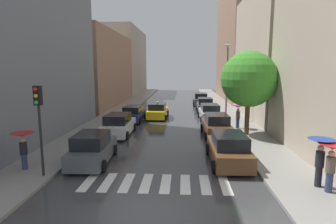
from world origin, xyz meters
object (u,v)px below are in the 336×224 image
object	(u,v)px
parked_car_left_third	(133,114)
parked_car_right_second	(216,126)
lamp_post_right	(227,77)
parked_car_right_fifth	(201,100)
parked_car_left_nearest	(92,149)
parked_car_right_nearest	(229,149)
parked_car_left_second	(118,125)
pedestrian_far_side	(331,157)
parked_car_right_third	(210,113)
pedestrian_near_tree	(23,142)
pedestrian_by_kerb	(321,151)
traffic_light_left_corner	(39,111)
parked_car_right_fourth	(205,105)
pedestrian_foreground	(238,112)
street_tree_right	(249,79)
taxi_midroad	(158,111)

from	to	relation	value
parked_car_left_third	parked_car_right_second	size ratio (longest dim) A/B	0.97
lamp_post_right	parked_car_right_fifth	bearing A→B (deg)	98.52
parked_car_left_nearest	parked_car_right_nearest	world-z (taller)	parked_car_left_nearest
parked_car_right_second	parked_car_left_second	bearing A→B (deg)	88.62
parked_car_left_second	parked_car_left_third	bearing A→B (deg)	-1.27
parked_car_left_second	pedestrian_far_side	distance (m)	15.04
parked_car_right_third	pedestrian_near_tree	distance (m)	18.48
pedestrian_by_kerb	traffic_light_left_corner	size ratio (longest dim) A/B	0.49
parked_car_right_nearest	parked_car_right_second	bearing A→B (deg)	-1.46
parked_car_right_fourth	parked_car_right_fifth	xyz separation A→B (m)	(-0.13, 6.43, 0.01)
pedestrian_foreground	parked_car_right_fifth	bearing A→B (deg)	83.63
parked_car_left_nearest	parked_car_right_third	distance (m)	15.56
parked_car_left_second	pedestrian_near_tree	bearing A→B (deg)	160.44
parked_car_left_third	pedestrian_foreground	xyz separation A→B (m)	(9.65, -3.39, 0.85)
parked_car_left_nearest	parked_car_left_second	bearing A→B (deg)	-1.41
parked_car_right_third	traffic_light_left_corner	bearing A→B (deg)	147.45
pedestrian_by_kerb	street_tree_right	size ratio (longest dim) A/B	0.33
taxi_midroad	traffic_light_left_corner	xyz separation A→B (m)	(-3.98, -16.63, 2.52)
pedestrian_by_kerb	parked_car_left_second	bearing A→B (deg)	178.01
lamp_post_right	parked_car_right_fourth	bearing A→B (deg)	106.66
parked_car_left_nearest	pedestrian_by_kerb	distance (m)	11.29
parked_car_right_fifth	pedestrian_foreground	bearing A→B (deg)	-171.47
parked_car_right_second	pedestrian_near_tree	world-z (taller)	pedestrian_near_tree
parked_car_right_fifth	parked_car_right_nearest	bearing A→B (deg)	-179.08
pedestrian_by_kerb	parked_car_right_fourth	bearing A→B (deg)	137.32
pedestrian_by_kerb	street_tree_right	bearing A→B (deg)	134.26
parked_car_left_nearest	lamp_post_right	xyz separation A→B (m)	(9.34, 13.25, 3.60)
parked_car_right_second	pedestrian_far_side	distance (m)	10.77
parked_car_right_second	parked_car_right_third	distance (m)	6.72
parked_car_left_nearest	pedestrian_near_tree	bearing A→B (deg)	114.34
pedestrian_far_side	traffic_light_left_corner	size ratio (longest dim) A/B	0.47
parked_car_right_nearest	traffic_light_left_corner	size ratio (longest dim) A/B	1.08
parked_car_left_nearest	pedestrian_far_side	distance (m)	11.61
parked_car_right_fourth	pedestrian_near_tree	distance (m)	22.98
parked_car_right_nearest	traffic_light_left_corner	xyz separation A→B (m)	(-9.21, -2.65, 2.48)
parked_car_right_nearest	parked_car_right_fifth	bearing A→B (deg)	-0.78
taxi_midroad	parked_car_right_nearest	bearing A→B (deg)	-157.60
parked_car_left_nearest	pedestrian_near_tree	distance (m)	3.47
parked_car_left_second	pedestrian_by_kerb	distance (m)	14.55
parked_car_right_fourth	parked_car_right_fifth	bearing A→B (deg)	1.60
parked_car_left_nearest	parked_car_right_fourth	distance (m)	20.32
parked_car_right_second	parked_car_right_fifth	size ratio (longest dim) A/B	0.91
parked_car_right_second	pedestrian_far_side	size ratio (longest dim) A/B	2.15
pedestrian_foreground	traffic_light_left_corner	size ratio (longest dim) A/B	0.46
pedestrian_near_tree	parked_car_right_nearest	bearing A→B (deg)	93.60
pedestrian_by_kerb	pedestrian_near_tree	bearing A→B (deg)	-146.61
parked_car_right_fifth	pedestrian_by_kerb	world-z (taller)	pedestrian_by_kerb
parked_car_right_second	parked_car_right_fourth	distance (m)	12.04
parked_car_right_fourth	pedestrian_near_tree	xyz separation A→B (m)	(-10.69, -20.33, 0.78)
parked_car_left_nearest	lamp_post_right	world-z (taller)	lamp_post_right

